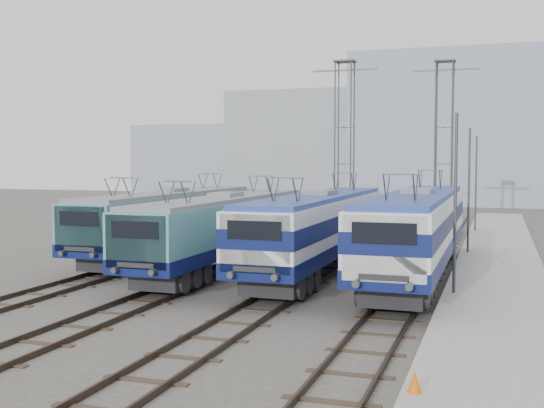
{
  "coord_description": "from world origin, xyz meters",
  "views": [
    {
      "loc": [
        10.11,
        -24.1,
        5.24
      ],
      "look_at": [
        -0.25,
        7.0,
        3.14
      ],
      "focal_mm": 45.0,
      "sensor_mm": 36.0,
      "label": 1
    }
  ],
  "objects": [
    {
      "name": "locomotive_center_right",
      "position": [
        2.25,
        6.38,
        2.29
      ],
      "size": [
        2.84,
        17.94,
        3.37
      ],
      "color": "#0C1650",
      "rests_on": "ground"
    },
    {
      "name": "mast_front",
      "position": [
        8.6,
        2.0,
        3.5
      ],
      "size": [
        0.12,
        0.12,
        7.0
      ],
      "primitive_type": "cylinder",
      "color": "#3F4247",
      "rests_on": "ground"
    },
    {
      "name": "catenary_tower_east",
      "position": [
        6.5,
        24.0,
        6.64
      ],
      "size": [
        4.5,
        1.2,
        12.0
      ],
      "color": "#3F4247",
      "rests_on": "ground"
    },
    {
      "name": "ground",
      "position": [
        0.0,
        0.0,
        0.0
      ],
      "size": [
        160.0,
        160.0,
        0.0
      ],
      "primitive_type": "plane",
      "color": "#514C47"
    },
    {
      "name": "mast_mid",
      "position": [
        8.6,
        14.0,
        3.5
      ],
      "size": [
        0.12,
        0.12,
        7.0
      ],
      "primitive_type": "cylinder",
      "color": "#3F4247",
      "rests_on": "ground"
    },
    {
      "name": "mast_rear",
      "position": [
        8.6,
        26.0,
        3.5
      ],
      "size": [
        0.12,
        0.12,
        7.0
      ],
      "primitive_type": "cylinder",
      "color": "#3F4247",
      "rests_on": "ground"
    },
    {
      "name": "building_center",
      "position": [
        4.0,
        62.0,
        9.0
      ],
      "size": [
        22.0,
        14.0,
        18.0
      ],
      "primitive_type": "cube",
      "color": "#919AB1",
      "rests_on": "ground"
    },
    {
      "name": "catenary_tower_west",
      "position": [
        0.0,
        22.0,
        6.64
      ],
      "size": [
        4.5,
        1.2,
        12.0
      ],
      "color": "#3F4247",
      "rests_on": "ground"
    },
    {
      "name": "locomotive_far_right",
      "position": [
        6.75,
        6.18,
        2.38
      ],
      "size": [
        2.95,
        18.65,
        3.51
      ],
      "color": "#0C1650",
      "rests_on": "ground"
    },
    {
      "name": "platform",
      "position": [
        10.2,
        8.0,
        0.15
      ],
      "size": [
        4.0,
        70.0,
        0.3
      ],
      "primitive_type": "cube",
      "color": "#9E9E99",
      "rests_on": "ground"
    },
    {
      "name": "locomotive_far_left",
      "position": [
        -6.75,
        9.07,
        2.17
      ],
      "size": [
        2.75,
        17.36,
        3.27
      ],
      "color": "#0C1650",
      "rests_on": "ground"
    },
    {
      "name": "locomotive_center_left",
      "position": [
        -2.25,
        5.83,
        2.15
      ],
      "size": [
        2.73,
        17.21,
        3.24
      ],
      "color": "#0C1650",
      "rests_on": "ground"
    },
    {
      "name": "building_west",
      "position": [
        -14.0,
        62.0,
        7.0
      ],
      "size": [
        18.0,
        12.0,
        14.0
      ],
      "primitive_type": "cube",
      "color": "#8F99A1",
      "rests_on": "ground"
    },
    {
      "name": "building_far_west",
      "position": [
        -30.0,
        62.0,
        5.0
      ],
      "size": [
        14.0,
        10.0,
        10.0
      ],
      "primitive_type": "cube",
      "color": "#919AB1",
      "rests_on": "ground"
    },
    {
      "name": "safety_cone",
      "position": [
        8.5,
        -9.67,
        0.55
      ],
      "size": [
        0.3,
        0.3,
        0.5
      ],
      "primitive_type": "cone",
      "color": "orange",
      "rests_on": "platform"
    }
  ]
}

